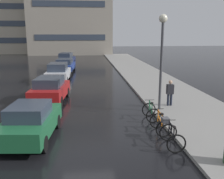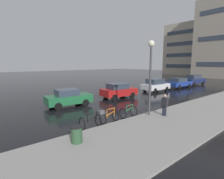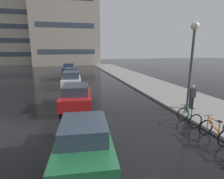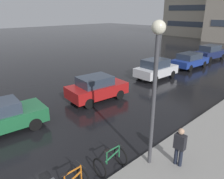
# 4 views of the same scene
# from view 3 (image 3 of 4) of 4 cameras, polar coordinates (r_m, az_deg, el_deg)

# --- Properties ---
(ground_plane) EXTENTS (140.00, 140.00, 0.00)m
(ground_plane) POSITION_cam_3_polar(r_m,az_deg,el_deg) (7.23, 10.85, -19.13)
(ground_plane) COLOR black
(sidewalk_kerb) EXTENTS (4.80, 60.00, 0.14)m
(sidewalk_kerb) POSITION_cam_3_polar(r_m,az_deg,el_deg) (18.19, 14.99, 0.51)
(sidewalk_kerb) COLOR gray
(sidewalk_kerb) RESTS_ON ground
(bicycle_second) EXTENTS (0.73, 1.34, 0.98)m
(bicycle_second) POSITION_cam_3_polar(r_m,az_deg,el_deg) (8.71, 31.29, -11.45)
(bicycle_second) COLOR black
(bicycle_second) RESTS_ON ground
(bicycle_third) EXTENTS (0.77, 1.10, 0.97)m
(bicycle_third) POSITION_cam_3_polar(r_m,az_deg,el_deg) (10.02, 23.81, -8.13)
(bicycle_third) COLOR black
(bicycle_third) RESTS_ON ground
(car_green) EXTENTS (2.14, 4.03, 1.55)m
(car_green) POSITION_cam_3_polar(r_m,az_deg,el_deg) (6.26, -9.11, -16.18)
(car_green) COLOR #1E6038
(car_green) RESTS_ON ground
(car_red) EXTENTS (2.27, 4.01, 1.61)m
(car_red) POSITION_cam_3_polar(r_m,az_deg,el_deg) (11.71, -11.60, -2.21)
(car_red) COLOR #AD1919
(car_red) RESTS_ON ground
(car_white) EXTENTS (2.02, 3.93, 1.70)m
(car_white) POSITION_cam_3_polar(r_m,az_deg,el_deg) (18.32, -13.14, 3.20)
(car_white) COLOR silver
(car_white) RESTS_ON ground
(car_blue) EXTENTS (2.17, 4.33, 1.52)m
(car_blue) POSITION_cam_3_polar(r_m,az_deg,el_deg) (23.85, -13.01, 5.18)
(car_blue) COLOR navy
(car_blue) RESTS_ON ground
(car_navy) EXTENTS (2.30, 4.53, 1.72)m
(car_navy) POSITION_cam_3_polar(r_m,az_deg,el_deg) (29.25, -13.74, 6.65)
(car_navy) COLOR navy
(car_navy) RESTS_ON ground
(pedestrian) EXTENTS (0.41, 0.26, 1.66)m
(pedestrian) POSITION_cam_3_polar(r_m,az_deg,el_deg) (12.27, 24.66, -1.91)
(pedestrian) COLOR #1E2333
(pedestrian) RESTS_ON ground
(streetlamp) EXTENTS (0.44, 0.44, 5.29)m
(streetlamp) POSITION_cam_3_polar(r_m,az_deg,el_deg) (10.92, 24.79, 11.13)
(streetlamp) COLOR #424247
(streetlamp) RESTS_ON ground
(building_facade_main) EXTENTS (16.22, 8.50, 19.06)m
(building_facade_main) POSITION_cam_3_polar(r_m,az_deg,el_deg) (48.94, -14.80, 19.09)
(building_facade_main) COLOR #9E9384
(building_facade_main) RESTS_ON ground
(building_facade_side) EXTENTS (14.73, 7.09, 15.43)m
(building_facade_side) POSITION_cam_3_polar(r_m,az_deg,el_deg) (53.45, -28.37, 15.50)
(building_facade_side) COLOR #B2A893
(building_facade_side) RESTS_ON ground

